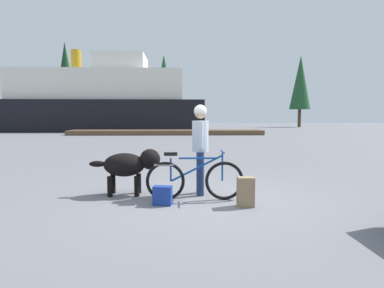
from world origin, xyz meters
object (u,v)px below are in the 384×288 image
object	(u,v)px
handbag_pannier	(163,196)
ferry_boat	(103,103)
dog	(130,165)
backpack	(246,192)
bicycle	(194,179)
person_cyclist	(200,140)
sailboat_moored	(180,125)

from	to	relation	value
handbag_pannier	ferry_boat	bearing A→B (deg)	104.84
dog	backpack	distance (m)	2.32
bicycle	person_cyclist	distance (m)	0.83
sailboat_moored	person_cyclist	bearing A→B (deg)	-89.34
ferry_boat	sailboat_moored	world-z (taller)	ferry_boat
dog	bicycle	bearing A→B (deg)	-20.67
bicycle	sailboat_moored	bearing A→B (deg)	90.43
person_cyclist	ferry_boat	bearing A→B (deg)	106.41
handbag_pannier	sailboat_moored	distance (m)	35.88
bicycle	ferry_boat	world-z (taller)	ferry_boat
backpack	handbag_pannier	distance (m)	1.43
backpack	ferry_boat	world-z (taller)	ferry_boat
backpack	dog	bearing A→B (deg)	156.17
ferry_boat	sailboat_moored	bearing A→B (deg)	26.92
backpack	ferry_boat	bearing A→B (deg)	107.16
backpack	handbag_pannier	xyz separation A→B (m)	(-1.42, 0.15, -0.09)
ferry_boat	handbag_pannier	bearing A→B (deg)	-75.16
backpack	handbag_pannier	bearing A→B (deg)	173.93
person_cyclist	handbag_pannier	bearing A→B (deg)	-132.47
bicycle	sailboat_moored	size ratio (longest dim) A/B	0.20
ferry_boat	sailboat_moored	size ratio (longest dim) A/B	2.53
person_cyclist	dog	world-z (taller)	person_cyclist
ferry_boat	person_cyclist	bearing A→B (deg)	-73.59
bicycle	sailboat_moored	distance (m)	35.57
handbag_pannier	ferry_boat	size ratio (longest dim) A/B	0.01
person_cyclist	dog	distance (m)	1.46
dog	backpack	size ratio (longest dim) A/B	2.73
person_cyclist	sailboat_moored	world-z (taller)	sailboat_moored
dog	handbag_pannier	bearing A→B (deg)	-48.89
backpack	ferry_boat	size ratio (longest dim) A/B	0.02
bicycle	backpack	world-z (taller)	bicycle
person_cyclist	backpack	bearing A→B (deg)	-51.85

